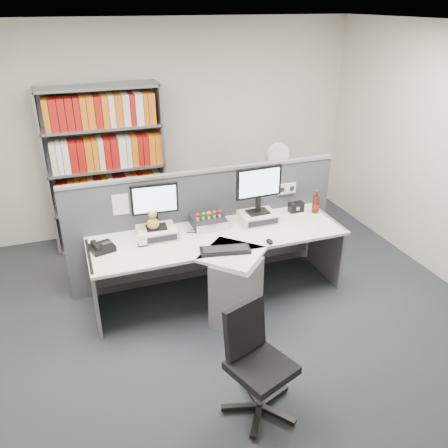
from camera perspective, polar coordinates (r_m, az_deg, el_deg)
name	(u,v)px	position (r m, az deg, el deg)	size (l,w,h in m)	color
ground	(247,341)	(4.45, 2.89, -14.26)	(5.50, 5.50, 0.00)	#303338
room_shell	(252,157)	(3.56, 3.53, 8.28)	(5.04, 5.54, 2.72)	beige
partition	(206,224)	(5.08, -2.21, 0.05)	(3.00, 0.08, 1.27)	#474951
desk	(226,268)	(4.63, 0.23, -5.45)	(2.60, 1.20, 0.72)	silver
monitor_riser_left	(157,233)	(4.66, -8.30, -1.07)	(0.38, 0.31, 0.10)	beige
monitor_riser_right	(258,217)	(4.96, 4.20, 0.86)	(0.38, 0.31, 0.10)	beige
monitor_left	(155,202)	(4.53, -8.57, 2.66)	(0.46, 0.16, 0.47)	black
monitor_right	(259,186)	(4.82, 4.33, 4.71)	(0.51, 0.17, 0.51)	black
desktop_pc	(209,222)	(4.85, -1.93, 0.27)	(0.35, 0.31, 0.09)	black
figurines	(209,214)	(4.80, -1.88, 1.24)	(0.29, 0.05, 0.09)	beige
keyboard	(225,250)	(4.37, 0.15, -3.24)	(0.50, 0.27, 0.03)	black
mouse	(270,241)	(4.54, 5.65, -2.15)	(0.06, 0.10, 0.04)	black
desk_phone	(102,247)	(4.53, -14.91, -2.81)	(0.26, 0.24, 0.09)	black
desk_calendar	(142,241)	(4.53, -10.06, -2.11)	(0.09, 0.07, 0.11)	black
plush_toy	(153,221)	(4.59, -8.78, 0.35)	(0.12, 0.12, 0.21)	gold
speaker	(296,207)	(5.24, 8.91, 2.09)	(0.16, 0.09, 0.11)	black
cola_bottle	(316,204)	(5.24, 11.28, 2.41)	(0.08, 0.08, 0.26)	#3F190A
shelving_unit	(107,170)	(5.90, -14.31, 6.44)	(1.41, 0.40, 2.00)	gray
filing_cabinet	(275,208)	(6.24, 6.27, 2.03)	(0.45, 0.61, 0.70)	gray
desk_fan	(277,158)	(6.00, 6.59, 8.06)	(0.32, 0.19, 0.54)	white
office_chair	(255,358)	(3.58, 3.87, -16.24)	(0.58, 0.57, 0.88)	silver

